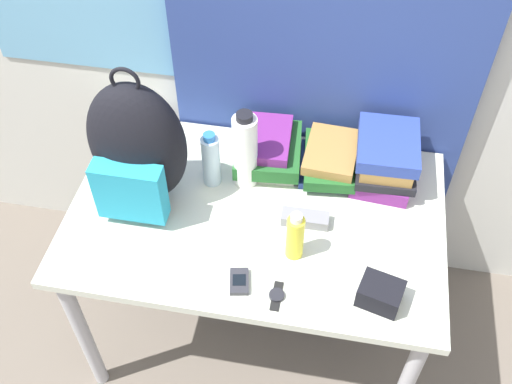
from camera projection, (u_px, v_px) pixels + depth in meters
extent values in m
cube|color=navy|center=(330.00, 5.00, 1.80)|extent=(1.02, 0.04, 2.50)
cube|color=beige|center=(256.00, 216.00, 1.94)|extent=(1.21, 0.77, 0.03)
cylinder|color=#B2B2B7|center=(83.00, 333.00, 2.07)|extent=(0.05, 0.05, 0.70)
cylinder|color=#B2B2B7|center=(141.00, 194.00, 2.50)|extent=(0.05, 0.05, 0.70)
cylinder|color=#B2B2B7|center=(407.00, 230.00, 2.37)|extent=(0.05, 0.05, 0.70)
ellipsoid|color=black|center=(138.00, 144.00, 1.82)|extent=(0.31, 0.19, 0.45)
cube|color=teal|center=(130.00, 192.00, 1.81)|extent=(0.22, 0.07, 0.20)
torus|color=black|center=(125.00, 81.00, 1.64)|extent=(0.09, 0.01, 0.09)
cube|color=silver|center=(269.00, 158.00, 2.08)|extent=(0.21, 0.23, 0.03)
cube|color=#1E5623|center=(269.00, 150.00, 2.05)|extent=(0.24, 0.28, 0.05)
cube|color=#6B2370|center=(265.00, 139.00, 2.02)|extent=(0.18, 0.24, 0.04)
cube|color=navy|center=(329.00, 165.00, 2.06)|extent=(0.21, 0.23, 0.03)
cube|color=#1E5623|center=(330.00, 160.00, 2.03)|extent=(0.19, 0.28, 0.04)
cube|color=olive|center=(331.00, 152.00, 2.00)|extent=(0.18, 0.24, 0.04)
cube|color=#6B2370|center=(383.00, 171.00, 2.02)|extent=(0.21, 0.27, 0.05)
cube|color=black|center=(385.00, 165.00, 1.98)|extent=(0.20, 0.24, 0.03)
cube|color=olive|center=(387.00, 153.00, 1.97)|extent=(0.17, 0.26, 0.04)
cube|color=navy|center=(388.00, 145.00, 1.93)|extent=(0.20, 0.25, 0.05)
cylinder|color=silver|center=(211.00, 161.00, 1.95)|extent=(0.06, 0.06, 0.19)
cylinder|color=#286BB7|center=(209.00, 137.00, 1.87)|extent=(0.04, 0.04, 0.02)
cylinder|color=white|center=(245.00, 152.00, 1.93)|extent=(0.08, 0.08, 0.27)
cylinder|color=black|center=(244.00, 117.00, 1.82)|extent=(0.05, 0.05, 0.02)
cylinder|color=yellow|center=(295.00, 237.00, 1.76)|extent=(0.05, 0.05, 0.16)
cylinder|color=white|center=(297.00, 218.00, 1.70)|extent=(0.03, 0.03, 0.02)
cube|color=#2D2D33|center=(240.00, 282.00, 1.75)|extent=(0.07, 0.10, 0.02)
cube|color=black|center=(240.00, 280.00, 1.74)|extent=(0.05, 0.05, 0.00)
cube|color=gray|center=(305.00, 219.00, 1.89)|extent=(0.15, 0.06, 0.04)
cube|color=black|center=(380.00, 293.00, 1.69)|extent=(0.14, 0.12, 0.07)
cube|color=black|center=(277.00, 296.00, 1.72)|extent=(0.03, 0.10, 0.00)
cylinder|color=#232328|center=(277.00, 295.00, 1.72)|extent=(0.04, 0.04, 0.01)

